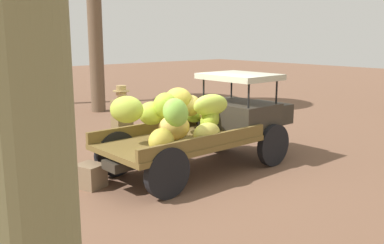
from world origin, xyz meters
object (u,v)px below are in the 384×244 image
object	(u,v)px
wooden_crate	(90,176)
truck	(207,122)
farmer	(122,121)
loose_banana_bunch	(133,139)

from	to	relation	value
wooden_crate	truck	bearing A→B (deg)	-11.80
truck	farmer	xyz separation A→B (m)	(-1.23, 1.25, -0.02)
loose_banana_bunch	truck	bearing A→B (deg)	-86.90
farmer	wooden_crate	xyz separation A→B (m)	(-1.15, -0.75, -0.74)
truck	farmer	world-z (taller)	truck
truck	loose_banana_bunch	size ratio (longest dim) A/B	8.49
wooden_crate	loose_banana_bunch	bearing A→B (deg)	42.89
truck	loose_banana_bunch	distance (m)	2.70
truck	farmer	distance (m)	1.75
farmer	wooden_crate	size ratio (longest dim) A/B	3.61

